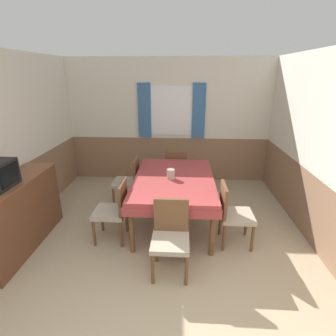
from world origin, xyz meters
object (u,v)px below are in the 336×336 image
Objects in this scene: chair_head_window at (176,169)px; chair_head_near at (171,235)px; chair_right_near at (232,212)px; sideboard at (17,215)px; chair_left_far at (129,180)px; dining_table at (174,183)px; chair_left_near at (114,209)px; vase at (171,174)px.

chair_head_near is at bearing -90.00° from chair_head_window.
sideboard is (-2.90, -0.25, 0.01)m from chair_right_near.
chair_left_far is at bearing -123.09° from chair_right_near.
chair_head_window is at bearing 42.49° from sideboard.
chair_left_near is at bearing -146.91° from dining_table.
chair_right_near is 1.00× the size of chair_left_near.
chair_head_near is 1.85m from chair_left_far.
chair_right_near and chair_head_window have the same top height.
chair_left_far is (-0.82, 1.66, 0.00)m from chair_head_near.
dining_table is 1.00m from chair_right_near.
sideboard reaches higher than chair_left_far.
sideboard is at bearing -9.12° from chair_head_near.
chair_left_far is 1.00× the size of chair_left_near.
sideboard reaches higher than chair_head_near.
vase reaches higher than chair_left_far.
chair_head_near is 1.00× the size of chair_head_window.
chair_head_window is 0.57× the size of sideboard.
vase is at bearing -92.42° from chair_head_window.
vase is at bearing -130.71° from dining_table.
chair_left_far is at bearing 142.43° from vase.
dining_table is at bearing 49.29° from vase.
chair_head_near is 2.24m from chair_head_window.
sideboard is (-1.26, -0.25, 0.01)m from chair_left_near.
sideboard is (-1.26, -1.32, 0.01)m from chair_left_far.
chair_left_near is 5.93× the size of vase.
chair_right_near is 1.64m from chair_left_near.
chair_left_far is 1.01m from chair_head_window.
sideboard is 2.19m from vase.
chair_head_window is (-0.82, 1.66, 0.00)m from chair_right_near.
chair_head_near is at bearing -125.56° from chair_left_near.
vase is (0.77, -0.59, 0.36)m from chair_left_far.
dining_table is at bearing -90.00° from chair_head_window.
chair_head_near is at bearing -54.44° from chair_right_near.
chair_left_far is at bearing -63.64° from chair_head_near.
vase is (-0.05, -0.06, 0.18)m from dining_table.
chair_head_near is 1.12m from vase.
dining_table is at bearing -123.09° from chair_left_far.
sideboard reaches higher than chair_head_window.
chair_head_window is 5.93× the size of vase.
vase is at bearing -87.31° from chair_head_near.
chair_right_near is at bearing 4.96° from sideboard.
dining_table is 12.29× the size of vase.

